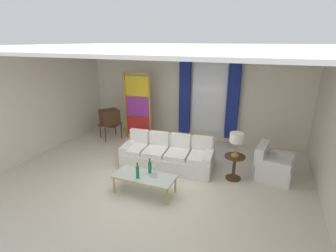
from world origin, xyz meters
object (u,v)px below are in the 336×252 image
at_px(bottle_amber_squat, 154,173).
at_px(vintage_tv, 110,118).
at_px(stained_glass_divider, 137,108).
at_px(couch_white_long, 168,155).
at_px(bottle_crystal_tall, 150,167).
at_px(peacock_figurine, 145,138).
at_px(bottle_blue_decanter, 138,172).
at_px(coffee_table, 144,177).
at_px(armchair_white, 271,166).
at_px(table_lamp_brass, 237,139).
at_px(round_side_table, 234,165).

xyz_separation_m(bottle_amber_squat, vintage_tv, (-2.74, 2.44, 0.24)).
distance_m(bottle_amber_squat, stained_glass_divider, 3.42).
bearing_deg(vintage_tv, couch_white_long, -23.90).
relative_size(bottle_crystal_tall, peacock_figurine, 0.59).
bearing_deg(vintage_tv, bottle_blue_decanter, -46.99).
xyz_separation_m(coffee_table, bottle_crystal_tall, (0.06, 0.16, 0.18)).
relative_size(armchair_white, table_lamp_brass, 1.64).
height_order(bottle_blue_decanter, bottle_amber_squat, bottle_blue_decanter).
relative_size(coffee_table, round_side_table, 2.21).
distance_m(armchair_white, table_lamp_brass, 1.18).
height_order(armchair_white, table_lamp_brass, table_lamp_brass).
distance_m(coffee_table, bottle_amber_squat, 0.24).
bearing_deg(vintage_tv, table_lamp_brass, -15.44).
xyz_separation_m(couch_white_long, bottle_amber_squat, (0.21, -1.32, 0.19)).
bearing_deg(bottle_amber_squat, peacock_figurine, 120.68).
bearing_deg(coffee_table, peacock_figurine, 116.41).
bearing_deg(bottle_crystal_tall, vintage_tv, 138.05).
bearing_deg(stained_glass_divider, table_lamp_brass, -24.34).
height_order(bottle_crystal_tall, table_lamp_brass, table_lamp_brass).
bearing_deg(bottle_crystal_tall, bottle_blue_decanter, -115.16).
bearing_deg(bottle_amber_squat, vintage_tv, 138.33).
bearing_deg(vintage_tv, bottle_amber_squat, -41.67).
xyz_separation_m(bottle_crystal_tall, table_lamp_brass, (1.64, 1.16, 0.47)).
xyz_separation_m(bottle_amber_squat, armchair_white, (2.32, 1.68, -0.20)).
bearing_deg(bottle_crystal_tall, bottle_amber_squat, -36.39).
distance_m(bottle_blue_decanter, round_side_table, 2.31).
height_order(bottle_blue_decanter, bottle_crystal_tall, bottle_blue_decanter).
height_order(couch_white_long, stained_glass_divider, stained_glass_divider).
relative_size(vintage_tv, stained_glass_divider, 0.61).
distance_m(couch_white_long, bottle_amber_squat, 1.34).
bearing_deg(bottle_blue_decanter, table_lamp_brass, 39.21).
relative_size(couch_white_long, peacock_figurine, 4.01).
bearing_deg(peacock_figurine, armchair_white, -10.89).
bearing_deg(round_side_table, couch_white_long, 178.42).
bearing_deg(bottle_amber_squat, couch_white_long, 98.93).
bearing_deg(round_side_table, armchair_white, 26.69).
height_order(coffee_table, bottle_amber_squat, bottle_amber_squat).
relative_size(bottle_crystal_tall, stained_glass_divider, 0.16).
bearing_deg(bottle_blue_decanter, peacock_figurine, 113.65).
bearing_deg(coffee_table, stained_glass_divider, 120.50).
relative_size(bottle_amber_squat, stained_glass_divider, 0.11).
bearing_deg(coffee_table, table_lamp_brass, 37.74).
relative_size(bottle_blue_decanter, bottle_crystal_tall, 1.01).
bearing_deg(bottle_crystal_tall, peacock_figurine, 119.08).
height_order(bottle_crystal_tall, bottle_amber_squat, bottle_crystal_tall).
xyz_separation_m(couch_white_long, bottle_blue_decanter, (-0.08, -1.50, 0.25)).
bearing_deg(table_lamp_brass, round_side_table, -90.00).
distance_m(bottle_crystal_tall, bottle_amber_squat, 0.20).
bearing_deg(stained_glass_divider, bottle_crystal_tall, -57.16).
bearing_deg(armchair_white, round_side_table, -153.31).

